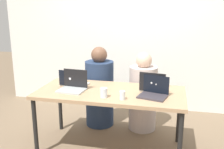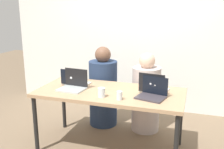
{
  "view_description": "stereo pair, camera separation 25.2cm",
  "coord_description": "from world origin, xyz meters",
  "px_view_note": "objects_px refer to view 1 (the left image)",
  "views": [
    {
      "loc": [
        0.68,
        -2.84,
        1.71
      ],
      "look_at": [
        0.0,
        0.08,
        0.92
      ],
      "focal_mm": 42.0,
      "sensor_mm": 36.0,
      "label": 1
    },
    {
      "loc": [
        0.92,
        -2.77,
        1.71
      ],
      "look_at": [
        0.0,
        0.08,
        0.92
      ],
      "focal_mm": 42.0,
      "sensor_mm": 36.0,
      "label": 2
    }
  ],
  "objects_px": {
    "person_on_right": "(143,96)",
    "water_glass_right": "(122,96)",
    "person_on_left": "(100,91)",
    "water_glass_center": "(104,93)",
    "laptop_front_left": "(73,86)",
    "laptop_back_left": "(74,82)",
    "laptop_front_right": "(154,92)",
    "laptop_back_right": "(154,87)"
  },
  "relations": [
    {
      "from": "water_glass_center",
      "to": "laptop_front_right",
      "type": "bearing_deg",
      "value": 16.46
    },
    {
      "from": "water_glass_center",
      "to": "water_glass_right",
      "type": "bearing_deg",
      "value": -5.96
    },
    {
      "from": "laptop_front_right",
      "to": "water_glass_right",
      "type": "height_order",
      "value": "laptop_front_right"
    },
    {
      "from": "laptop_front_left",
      "to": "laptop_back_right",
      "type": "xyz_separation_m",
      "value": [
        0.93,
        0.18,
        0.0
      ]
    },
    {
      "from": "person_on_left",
      "to": "laptop_back_right",
      "type": "bearing_deg",
      "value": 133.54
    },
    {
      "from": "person_on_right",
      "to": "water_glass_center",
      "type": "relative_size",
      "value": 10.57
    },
    {
      "from": "laptop_back_left",
      "to": "water_glass_center",
      "type": "relative_size",
      "value": 3.26
    },
    {
      "from": "laptop_front_left",
      "to": "laptop_back_left",
      "type": "height_order",
      "value": "laptop_front_left"
    },
    {
      "from": "person_on_right",
      "to": "laptop_back_left",
      "type": "bearing_deg",
      "value": 45.88
    },
    {
      "from": "laptop_back_left",
      "to": "water_glass_center",
      "type": "bearing_deg",
      "value": 151.25
    },
    {
      "from": "laptop_back_left",
      "to": "water_glass_right",
      "type": "height_order",
      "value": "laptop_back_left"
    },
    {
      "from": "laptop_front_left",
      "to": "laptop_back_right",
      "type": "distance_m",
      "value": 0.95
    },
    {
      "from": "person_on_right",
      "to": "water_glass_right",
      "type": "xyz_separation_m",
      "value": [
        -0.12,
        -0.89,
        0.29
      ]
    },
    {
      "from": "laptop_front_right",
      "to": "laptop_back_left",
      "type": "relative_size",
      "value": 1.0
    },
    {
      "from": "water_glass_center",
      "to": "laptop_back_left",
      "type": "bearing_deg",
      "value": 145.14
    },
    {
      "from": "laptop_back_left",
      "to": "laptop_back_right",
      "type": "bearing_deg",
      "value": -173.07
    },
    {
      "from": "person_on_right",
      "to": "laptop_back_left",
      "type": "distance_m",
      "value": 1.02
    },
    {
      "from": "person_on_left",
      "to": "person_on_right",
      "type": "height_order",
      "value": "person_on_left"
    },
    {
      "from": "laptop_front_right",
      "to": "laptop_front_left",
      "type": "bearing_deg",
      "value": -166.21
    },
    {
      "from": "person_on_left",
      "to": "laptop_front_right",
      "type": "height_order",
      "value": "person_on_left"
    },
    {
      "from": "person_on_right",
      "to": "water_glass_center",
      "type": "height_order",
      "value": "person_on_right"
    },
    {
      "from": "person_on_right",
      "to": "water_glass_center",
      "type": "xyz_separation_m",
      "value": [
        -0.33,
        -0.87,
        0.3
      ]
    },
    {
      "from": "laptop_front_right",
      "to": "water_glass_right",
      "type": "relative_size",
      "value": 3.68
    },
    {
      "from": "person_on_right",
      "to": "laptop_front_left",
      "type": "distance_m",
      "value": 1.08
    },
    {
      "from": "laptop_back_right",
      "to": "water_glass_right",
      "type": "bearing_deg",
      "value": 59.21
    },
    {
      "from": "laptop_front_left",
      "to": "water_glass_center",
      "type": "bearing_deg",
      "value": -16.3
    },
    {
      "from": "person_on_left",
      "to": "water_glass_center",
      "type": "relative_size",
      "value": 11.08
    },
    {
      "from": "person_on_left",
      "to": "water_glass_center",
      "type": "bearing_deg",
      "value": 95.23
    },
    {
      "from": "person_on_right",
      "to": "laptop_front_right",
      "type": "distance_m",
      "value": 0.8
    },
    {
      "from": "person_on_left",
      "to": "laptop_back_right",
      "type": "xyz_separation_m",
      "value": [
        0.81,
        -0.52,
        0.28
      ]
    },
    {
      "from": "laptop_back_left",
      "to": "laptop_back_right",
      "type": "xyz_separation_m",
      "value": [
        0.99,
        0.01,
        0.01
      ]
    },
    {
      "from": "person_on_left",
      "to": "person_on_right",
      "type": "relative_size",
      "value": 1.05
    },
    {
      "from": "person_on_right",
      "to": "water_glass_right",
      "type": "bearing_deg",
      "value": 94.45
    },
    {
      "from": "laptop_front_left",
      "to": "person_on_right",
      "type": "bearing_deg",
      "value": 47.81
    },
    {
      "from": "person_on_left",
      "to": "laptop_front_left",
      "type": "xyz_separation_m",
      "value": [
        -0.13,
        -0.71,
        0.28
      ]
    },
    {
      "from": "laptop_back_left",
      "to": "laptop_front_right",
      "type": "bearing_deg",
      "value": 176.15
    },
    {
      "from": "person_on_left",
      "to": "water_glass_right",
      "type": "relative_size",
      "value": 12.48
    },
    {
      "from": "laptop_back_right",
      "to": "laptop_back_left",
      "type": "bearing_deg",
      "value": 9.28
    },
    {
      "from": "laptop_back_left",
      "to": "laptop_back_right",
      "type": "distance_m",
      "value": 0.99
    },
    {
      "from": "person_on_right",
      "to": "laptop_front_left",
      "type": "xyz_separation_m",
      "value": [
        -0.76,
        -0.71,
        0.3
      ]
    },
    {
      "from": "laptop_front_right",
      "to": "water_glass_center",
      "type": "bearing_deg",
      "value": -149.36
    },
    {
      "from": "water_glass_center",
      "to": "person_on_left",
      "type": "bearing_deg",
      "value": 108.76
    }
  ]
}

